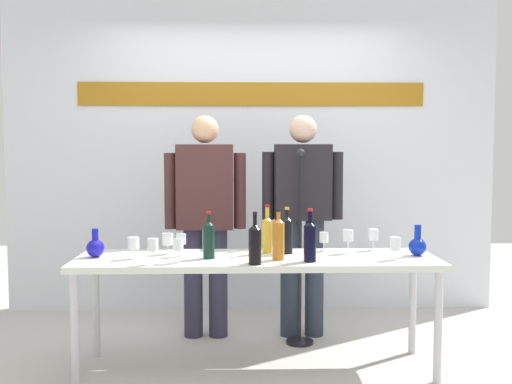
{
  "coord_description": "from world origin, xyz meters",
  "views": [
    {
      "loc": [
        -0.11,
        -3.78,
        1.42
      ],
      "look_at": [
        0.0,
        0.15,
        1.13
      ],
      "focal_mm": 42.23,
      "sensor_mm": 36.0,
      "label": 1
    }
  ],
  "objects_px": {
    "wine_bottle_0": "(287,234)",
    "wine_bottle_4": "(267,233)",
    "wine_glass_left_3": "(134,244)",
    "wine_glass_left_1": "(153,245)",
    "wine_bottle_3": "(310,240)",
    "display_table": "(257,266)",
    "decanter_blue_left": "(95,247)",
    "wine_bottle_5": "(209,238)",
    "wine_glass_right_0": "(373,235)",
    "wine_bottle_2": "(255,243)",
    "wine_glass_left_0": "(181,240)",
    "wine_glass_right_3": "(348,236)",
    "wine_glass_left_4": "(168,239)",
    "decanter_blue_right": "(417,245)",
    "wine_bottle_1": "(278,238)",
    "microphone_stand": "(300,280)",
    "wine_glass_right_1": "(324,238)",
    "wine_glass_left_2": "(178,245)",
    "presenter_right": "(302,210)",
    "presenter_left": "(205,212)",
    "wine_glass_right_2": "(395,244)"
  },
  "relations": [
    {
      "from": "wine_glass_left_2",
      "to": "presenter_right",
      "type": "bearing_deg",
      "value": 46.06
    },
    {
      "from": "wine_glass_left_2",
      "to": "wine_glass_right_3",
      "type": "bearing_deg",
      "value": 15.64
    },
    {
      "from": "wine_glass_left_3",
      "to": "wine_bottle_4",
      "type": "bearing_deg",
      "value": 12.39
    },
    {
      "from": "wine_bottle_0",
      "to": "wine_glass_left_1",
      "type": "height_order",
      "value": "wine_bottle_0"
    },
    {
      "from": "wine_bottle_5",
      "to": "wine_glass_right_0",
      "type": "bearing_deg",
      "value": 13.88
    },
    {
      "from": "decanter_blue_right",
      "to": "wine_glass_right_1",
      "type": "bearing_deg",
      "value": 162.65
    },
    {
      "from": "wine_glass_left_3",
      "to": "wine_bottle_0",
      "type": "bearing_deg",
      "value": 10.06
    },
    {
      "from": "wine_bottle_1",
      "to": "microphone_stand",
      "type": "xyz_separation_m",
      "value": [
        0.2,
        0.6,
        -0.4
      ]
    },
    {
      "from": "wine_bottle_0",
      "to": "wine_glass_left_0",
      "type": "xyz_separation_m",
      "value": [
        -0.68,
        -0.09,
        -0.02
      ]
    },
    {
      "from": "wine_bottle_4",
      "to": "wine_bottle_1",
      "type": "bearing_deg",
      "value": -76.05
    },
    {
      "from": "display_table",
      "to": "microphone_stand",
      "type": "relative_size",
      "value": 1.62
    },
    {
      "from": "wine_bottle_1",
      "to": "microphone_stand",
      "type": "height_order",
      "value": "microphone_stand"
    },
    {
      "from": "presenter_right",
      "to": "wine_bottle_4",
      "type": "bearing_deg",
      "value": -117.82
    },
    {
      "from": "wine_bottle_0",
      "to": "wine_bottle_4",
      "type": "relative_size",
      "value": 0.95
    },
    {
      "from": "display_table",
      "to": "wine_glass_right_2",
      "type": "distance_m",
      "value": 0.88
    },
    {
      "from": "wine_glass_left_1",
      "to": "wine_glass_right_3",
      "type": "bearing_deg",
      "value": 15.57
    },
    {
      "from": "wine_glass_left_4",
      "to": "wine_bottle_1",
      "type": "bearing_deg",
      "value": -17.05
    },
    {
      "from": "wine_bottle_1",
      "to": "wine_bottle_3",
      "type": "bearing_deg",
      "value": -19.53
    },
    {
      "from": "wine_bottle_4",
      "to": "decanter_blue_right",
      "type": "bearing_deg",
      "value": -6.69
    },
    {
      "from": "wine_glass_left_2",
      "to": "wine_glass_right_1",
      "type": "bearing_deg",
      "value": 22.74
    },
    {
      "from": "display_table",
      "to": "wine_bottle_3",
      "type": "relative_size",
      "value": 7.04
    },
    {
      "from": "wine_bottle_3",
      "to": "presenter_left",
      "type": "bearing_deg",
      "value": 128.75
    },
    {
      "from": "wine_glass_right_1",
      "to": "wine_glass_right_3",
      "type": "distance_m",
      "value": 0.17
    },
    {
      "from": "decanter_blue_right",
      "to": "wine_glass_right_0",
      "type": "xyz_separation_m",
      "value": [
        -0.24,
        0.21,
        0.04
      ]
    },
    {
      "from": "wine_glass_left_0",
      "to": "microphone_stand",
      "type": "distance_m",
      "value": 1.0
    },
    {
      "from": "wine_glass_right_3",
      "to": "wine_glass_left_4",
      "type": "bearing_deg",
      "value": 179.84
    },
    {
      "from": "wine_bottle_2",
      "to": "wine_glass_left_0",
      "type": "distance_m",
      "value": 0.54
    },
    {
      "from": "presenter_right",
      "to": "wine_glass_left_4",
      "type": "bearing_deg",
      "value": -148.89
    },
    {
      "from": "presenter_left",
      "to": "wine_glass_right_2",
      "type": "relative_size",
      "value": 11.72
    },
    {
      "from": "wine_glass_left_3",
      "to": "wine_glass_right_2",
      "type": "height_order",
      "value": "wine_glass_right_2"
    },
    {
      "from": "wine_bottle_1",
      "to": "wine_glass_left_3",
      "type": "relative_size",
      "value": 2.29
    },
    {
      "from": "wine_bottle_0",
      "to": "wine_glass_right_2",
      "type": "distance_m",
      "value": 0.7
    },
    {
      "from": "presenter_right",
      "to": "wine_glass_left_3",
      "type": "height_order",
      "value": "presenter_right"
    },
    {
      "from": "decanter_blue_left",
      "to": "wine_glass_right_0",
      "type": "distance_m",
      "value": 1.83
    },
    {
      "from": "decanter_blue_left",
      "to": "wine_glass_left_4",
      "type": "height_order",
      "value": "decanter_blue_left"
    },
    {
      "from": "wine_glass_left_2",
      "to": "wine_glass_right_3",
      "type": "xyz_separation_m",
      "value": [
        1.08,
        0.3,
        0.01
      ]
    },
    {
      "from": "wine_glass_left_2",
      "to": "wine_glass_left_3",
      "type": "xyz_separation_m",
      "value": [
        -0.29,
        0.14,
        -0.01
      ]
    },
    {
      "from": "wine_glass_left_4",
      "to": "wine_glass_right_0",
      "type": "height_order",
      "value": "wine_glass_right_0"
    },
    {
      "from": "wine_bottle_3",
      "to": "display_table",
      "type": "bearing_deg",
      "value": 152.39
    },
    {
      "from": "decanter_blue_left",
      "to": "wine_glass_left_0",
      "type": "bearing_deg",
      "value": 1.36
    },
    {
      "from": "wine_bottle_4",
      "to": "wine_glass_right_2",
      "type": "relative_size",
      "value": 2.26
    },
    {
      "from": "wine_glass_left_1",
      "to": "wine_glass_left_3",
      "type": "xyz_separation_m",
      "value": [
        -0.15,
        0.18,
        -0.02
      ]
    },
    {
      "from": "wine_bottle_0",
      "to": "wine_glass_left_4",
      "type": "xyz_separation_m",
      "value": [
        -0.78,
        -0.01,
        -0.03
      ]
    },
    {
      "from": "presenter_left",
      "to": "wine_bottle_2",
      "type": "relative_size",
      "value": 5.27
    },
    {
      "from": "presenter_right",
      "to": "wine_bottle_4",
      "type": "xyz_separation_m",
      "value": [
        -0.29,
        -0.55,
        -0.09
      ]
    },
    {
      "from": "wine_glass_right_2",
      "to": "microphone_stand",
      "type": "distance_m",
      "value": 0.89
    },
    {
      "from": "wine_glass_right_3",
      "to": "microphone_stand",
      "type": "bearing_deg",
      "value": 125.89
    },
    {
      "from": "wine_glass_left_4",
      "to": "wine_glass_right_1",
      "type": "relative_size",
      "value": 1.07
    },
    {
      "from": "display_table",
      "to": "decanter_blue_left",
      "type": "distance_m",
      "value": 1.03
    },
    {
      "from": "wine_glass_left_4",
      "to": "wine_glass_right_2",
      "type": "bearing_deg",
      "value": -9.43
    }
  ]
}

